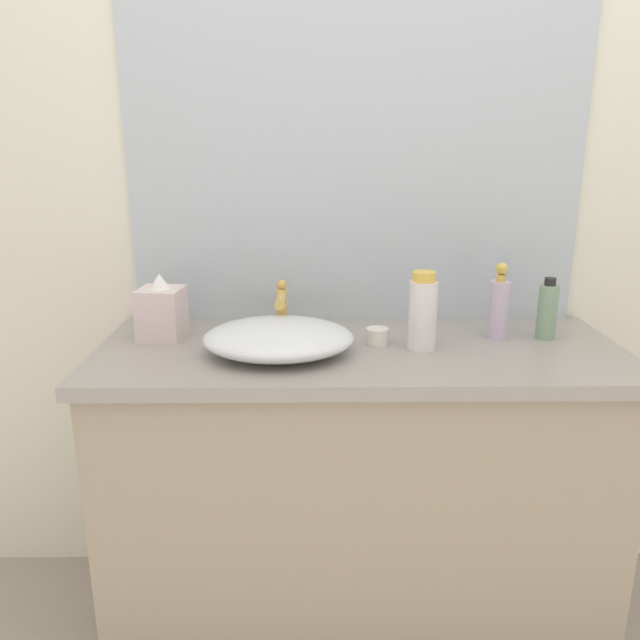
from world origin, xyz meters
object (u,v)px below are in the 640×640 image
(candle_jar, at_px, (377,336))
(perfume_bottle, at_px, (547,311))
(lotion_bottle, at_px, (423,312))
(soap_dispenser, at_px, (499,306))
(sink_basin, at_px, (279,338))
(tissue_box, at_px, (162,311))

(candle_jar, bearing_deg, perfume_bottle, 5.58)
(lotion_bottle, bearing_deg, candle_jar, 160.13)
(soap_dispenser, distance_m, lotion_bottle, 0.24)
(lotion_bottle, xyz_separation_m, perfume_bottle, (0.35, 0.09, -0.02))
(sink_basin, relative_size, lotion_bottle, 1.87)
(tissue_box, bearing_deg, perfume_bottle, -0.70)
(perfume_bottle, bearing_deg, tissue_box, 179.30)
(perfume_bottle, bearing_deg, lotion_bottle, -166.41)
(soap_dispenser, height_order, candle_jar, soap_dispenser)
(lotion_bottle, height_order, perfume_bottle, lotion_bottle)
(sink_basin, xyz_separation_m, candle_jar, (0.26, 0.07, -0.02))
(soap_dispenser, height_order, perfume_bottle, soap_dispenser)
(sink_basin, height_order, perfume_bottle, perfume_bottle)
(soap_dispenser, xyz_separation_m, tissue_box, (-0.92, 0.01, -0.01))
(tissue_box, relative_size, candle_jar, 3.04)
(sink_basin, xyz_separation_m, soap_dispenser, (0.59, 0.12, 0.05))
(sink_basin, relative_size, candle_jar, 6.46)
(soap_dispenser, height_order, lotion_bottle, soap_dispenser)
(tissue_box, xyz_separation_m, candle_jar, (0.58, -0.06, -0.06))
(sink_basin, relative_size, tissue_box, 2.12)
(lotion_bottle, distance_m, tissue_box, 0.70)
(soap_dispenser, bearing_deg, lotion_bottle, -158.16)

